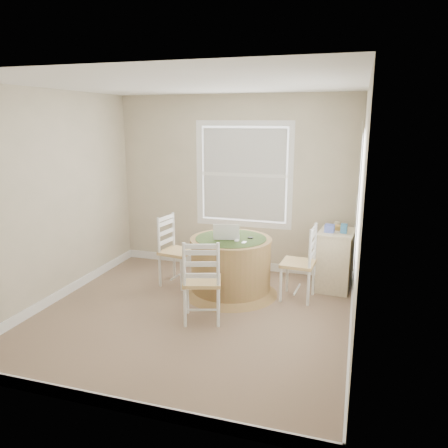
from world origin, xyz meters
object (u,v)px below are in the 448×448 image
(round_table, at_px, (231,264))
(corner_chest, at_px, (335,260))
(chair_near, at_px, (202,281))
(chair_right, at_px, (298,263))
(chair_left, at_px, (177,251))
(laptop, at_px, (227,236))

(round_table, xyz_separation_m, corner_chest, (1.29, 0.59, -0.01))
(chair_near, bearing_deg, chair_right, -152.53)
(chair_right, bearing_deg, round_table, -80.40)
(chair_right, bearing_deg, chair_near, -41.58)
(round_table, xyz_separation_m, chair_left, (-0.80, 0.11, 0.06))
(chair_right, distance_m, corner_chest, 0.66)
(round_table, distance_m, chair_near, 0.86)
(round_table, height_order, chair_left, chair_left)
(chair_right, bearing_deg, corner_chest, 142.69)
(chair_left, distance_m, chair_near, 1.19)
(chair_right, relative_size, corner_chest, 1.18)
(round_table, xyz_separation_m, laptop, (-0.05, -0.03, 0.37))
(corner_chest, bearing_deg, chair_right, -126.00)
(round_table, bearing_deg, chair_near, -92.99)
(chair_right, bearing_deg, chair_left, -86.94)
(chair_near, height_order, corner_chest, chair_near)
(chair_left, relative_size, chair_near, 1.00)
(chair_right, height_order, corner_chest, chair_right)
(chair_right, height_order, laptop, laptop)
(round_table, bearing_deg, laptop, -141.70)
(round_table, bearing_deg, chair_right, 8.96)
(round_table, relative_size, chair_near, 1.30)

